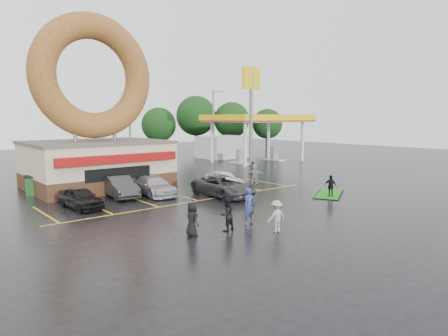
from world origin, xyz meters
TOP-DOWN VIEW (x-y plane):
  - ground at (0.00, 0.00)m, footprint 120.00×120.00m
  - donut_shop at (-3.00, 12.97)m, footprint 10.20×8.70m
  - gas_station at (20.00, 20.94)m, footprint 12.30×13.65m
  - shell_sign at (13.00, 12.00)m, footprint 2.20×0.36m
  - streetlight_mid at (4.00, 20.92)m, footprint 0.40×2.21m
  - streetlight_right at (16.00, 21.92)m, footprint 0.40×2.21m
  - tree_far_a at (26.00, 30.00)m, footprint 5.60×5.60m
  - tree_far_b at (32.00, 28.00)m, footprint 4.90×4.90m
  - tree_far_c at (22.00, 34.00)m, footprint 6.30×6.30m
  - tree_far_d at (14.00, 32.00)m, footprint 4.90×4.90m
  - car_black at (-6.86, 6.17)m, footprint 1.90×3.92m
  - car_dgrey at (-3.46, 8.00)m, footprint 2.05×4.60m
  - car_silver at (-1.28, 7.03)m, footprint 2.32×4.80m
  - car_grey at (2.27, 3.50)m, footprint 2.47×5.25m
  - car_white at (5.09, 6.84)m, footprint 1.73×3.73m
  - person_blue at (-1.48, -3.10)m, footprint 0.71×0.47m
  - person_blackjkt at (-3.17, -3.28)m, footprint 0.84×0.68m
  - person_hoodie at (-1.46, -4.98)m, footprint 1.07×0.69m
  - person_bystander at (-4.98, -2.92)m, footprint 0.54×0.81m
  - person_cameraman at (7.84, -1.48)m, footprint 0.48×0.95m
  - person_walker_near at (7.77, 6.03)m, footprint 1.48×1.33m
  - person_walker_far at (9.82, 8.45)m, footprint 0.63×0.48m
  - dumpster at (-7.50, 12.60)m, footprint 2.02×1.56m
  - putting_green at (8.50, -0.92)m, footprint 4.34×3.45m

SIDE VIEW (x-z plane):
  - ground at x=0.00m, z-range 0.00..0.00m
  - putting_green at x=8.50m, z-range -0.22..0.28m
  - car_white at x=5.09m, z-range 0.00..1.24m
  - car_black at x=-6.86m, z-range 0.00..1.29m
  - dumpster at x=-7.50m, z-range 0.00..1.30m
  - car_silver at x=-1.28m, z-range 0.00..1.35m
  - car_grey at x=2.27m, z-range 0.00..1.45m
  - car_dgrey at x=-3.46m, z-range 0.00..1.47m
  - person_walker_far at x=9.82m, z-range 0.00..1.55m
  - person_cameraman at x=7.84m, z-range 0.00..1.55m
  - person_hoodie at x=-1.46m, z-range 0.00..1.56m
  - person_bystander at x=-4.98m, z-range 0.00..1.62m
  - person_blackjkt at x=-3.17m, z-range 0.00..1.62m
  - person_walker_near at x=7.77m, z-range 0.00..1.64m
  - person_blue at x=-1.48m, z-range 0.00..1.93m
  - gas_station at x=20.00m, z-range 0.75..6.65m
  - donut_shop at x=-3.00m, z-range -2.29..11.21m
  - tree_far_b at x=32.00m, z-range 1.03..8.03m
  - tree_far_d at x=14.00m, z-range 1.03..8.03m
  - streetlight_mid at x=4.00m, z-range 0.28..9.28m
  - streetlight_right at x=16.00m, z-range 0.28..9.28m
  - tree_far_a at x=26.00m, z-range 1.18..9.18m
  - tree_far_c at x=22.00m, z-range 1.34..10.34m
  - shell_sign at x=13.00m, z-range 2.08..12.68m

